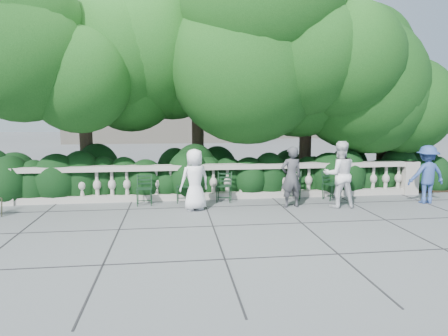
{
  "coord_description": "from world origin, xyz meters",
  "views": [
    {
      "loc": [
        -1.34,
        -9.39,
        2.45
      ],
      "look_at": [
        0.0,
        1.0,
        1.0
      ],
      "focal_mm": 32.0,
      "sensor_mm": 36.0,
      "label": 1
    }
  ],
  "objects": [
    {
      "name": "person_older_blue",
      "position": [
        5.5,
        0.53,
        0.79
      ],
      "size": [
        1.04,
        0.61,
        1.58
      ],
      "primitive_type": "imported",
      "rotation": [
        0.0,
        0.0,
        3.16
      ],
      "color": "#2E488B",
      "rests_on": "ground"
    },
    {
      "name": "chair_d",
      "position": [
        -1.06,
        1.3,
        0.0
      ],
      "size": [
        0.45,
        0.49,
        0.84
      ],
      "primitive_type": null,
      "rotation": [
        0.0,
        0.0,
        -0.02
      ],
      "color": "black",
      "rests_on": "ground"
    },
    {
      "name": "person_businessman",
      "position": [
        -0.81,
        0.54,
        0.78
      ],
      "size": [
        0.89,
        0.73,
        1.56
      ],
      "primitive_type": "imported",
      "rotation": [
        0.0,
        0.0,
        3.49
      ],
      "color": "white",
      "rests_on": "ground"
    },
    {
      "name": "balustrade",
      "position": [
        0.0,
        1.8,
        0.49
      ],
      "size": [
        12.0,
        0.44,
        1.0
      ],
      "color": "#9E998E",
      "rests_on": "ground"
    },
    {
      "name": "person_casual_man",
      "position": [
        2.94,
        0.37,
        0.87
      ],
      "size": [
        0.88,
        0.71,
        1.73
      ],
      "primitive_type": "imported",
      "rotation": [
        0.0,
        0.0,
        3.08
      ],
      "color": "white",
      "rests_on": "ground"
    },
    {
      "name": "chair_c",
      "position": [
        0.01,
        1.24,
        0.0
      ],
      "size": [
        0.55,
        0.57,
        0.84
      ],
      "primitive_type": null,
      "rotation": [
        0.0,
        0.0,
        -0.25
      ],
      "color": "black",
      "rests_on": "ground"
    },
    {
      "name": "shrub_hedge",
      "position": [
        0.0,
        3.0,
        0.0
      ],
      "size": [
        15.0,
        2.6,
        1.7
      ],
      "primitive_type": null,
      "color": "black",
      "rests_on": "ground"
    },
    {
      "name": "chair_f",
      "position": [
        3.16,
        1.11,
        0.0
      ],
      "size": [
        0.58,
        0.6,
        0.84
      ],
      "primitive_type": null,
      "rotation": [
        0.0,
        0.0,
        0.35
      ],
      "color": "black",
      "rests_on": "ground"
    },
    {
      "name": "tree_canopy",
      "position": [
        0.69,
        3.19,
        3.96
      ],
      "size": [
        15.04,
        6.52,
        6.78
      ],
      "color": "#3F3023",
      "rests_on": "ground"
    },
    {
      "name": "chair_e",
      "position": [
        1.97,
        1.22,
        0.0
      ],
      "size": [
        0.59,
        0.61,
        0.84
      ],
      "primitive_type": null,
      "rotation": [
        0.0,
        0.0,
        -0.4
      ],
      "color": "black",
      "rests_on": "ground"
    },
    {
      "name": "chair_a",
      "position": [
        -2.11,
        1.11,
        0.0
      ],
      "size": [
        0.44,
        0.48,
        0.84
      ],
      "primitive_type": null,
      "rotation": [
        0.0,
        0.0,
        0.01
      ],
      "color": "black",
      "rests_on": "ground"
    },
    {
      "name": "person_woman_grey",
      "position": [
        1.71,
        0.54,
        0.8
      ],
      "size": [
        0.63,
        0.47,
        1.59
      ],
      "primitive_type": "imported",
      "rotation": [
        0.0,
        0.0,
        3.3
      ],
      "color": "#404045",
      "rests_on": "ground"
    },
    {
      "name": "ground",
      "position": [
        0.0,
        0.0,
        0.0
      ],
      "size": [
        90.0,
        90.0,
        0.0
      ],
      "primitive_type": "plane",
      "color": "#55595D",
      "rests_on": "ground"
    }
  ]
}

